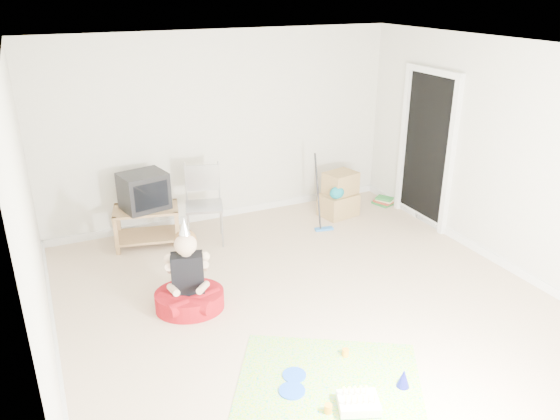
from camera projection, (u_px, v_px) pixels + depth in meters
name	position (u px, v px, depth m)	size (l,w,h in m)	color
ground	(304.00, 298.00, 5.87)	(5.00, 5.00, 0.00)	beige
doorway_recess	(427.00, 151.00, 7.44)	(0.02, 0.90, 2.05)	black
tv_stand	(147.00, 223.00, 6.99)	(0.90, 0.67, 0.50)	olive
crt_tv	(144.00, 191.00, 6.82)	(0.54, 0.45, 0.47)	black
folding_chair	(204.00, 206.00, 6.98)	(0.57, 0.55, 1.03)	#999A9F
cardboard_boxes	(339.00, 195.00, 7.87)	(0.58, 0.49, 0.64)	#A58350
floor_mop	(325.00, 212.00, 7.40)	(0.26, 0.34, 1.02)	blue
book_pile	(383.00, 201.00, 8.36)	(0.28, 0.32, 0.12)	#297B34
seated_woman	(189.00, 289.00, 5.61)	(0.88, 0.88, 1.03)	#9F0E16
party_mat	(329.00, 379.00, 4.67)	(1.54, 1.12, 0.01)	#F5337C
birthday_cake	(358.00, 404.00, 4.34)	(0.39, 0.36, 0.15)	white
blue_plate_near	(294.00, 375.00, 4.71)	(0.21, 0.21, 0.01)	blue
blue_plate_far	(292.00, 391.00, 4.53)	(0.22, 0.22, 0.01)	blue
orange_cup_near	(345.00, 353.00, 4.95)	(0.06, 0.06, 0.07)	orange
orange_cup_far	(328.00, 409.00, 4.30)	(0.06, 0.06, 0.07)	orange
blue_party_hat	(403.00, 378.00, 4.56)	(0.11, 0.11, 0.17)	#171AA6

